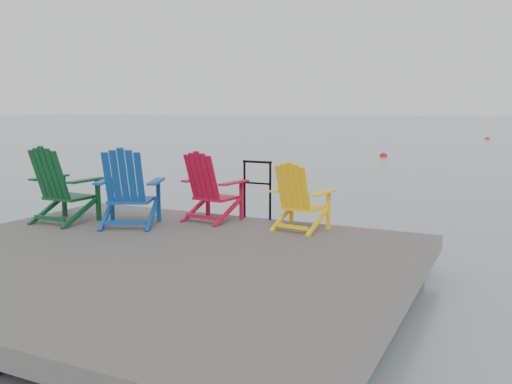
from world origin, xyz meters
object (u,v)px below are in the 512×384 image
at_px(chair_red, 211,187).
at_px(buoy_b, 383,157).
at_px(chair_yellow, 299,197).
at_px(buoy_d, 487,139).
at_px(handrail, 257,184).
at_px(chair_blue, 128,188).
at_px(chair_green, 62,185).

relative_size(chair_red, buoy_b, 2.82).
bearing_deg(buoy_b, chair_yellow, -80.83).
bearing_deg(buoy_d, handrail, -92.27).
relative_size(chair_blue, buoy_b, 3.04).
distance_m(chair_green, buoy_b, 19.72).
relative_size(handrail, chair_green, 0.80).
bearing_deg(chair_yellow, chair_green, -155.34).
relative_size(chair_yellow, buoy_b, 2.57).
height_order(chair_green, buoy_d, chair_green).
bearing_deg(handrail, buoy_b, 96.65).
xyz_separation_m(handrail, chair_red, (-0.55, -0.49, -0.02)).
distance_m(handrail, buoy_b, 18.27).
relative_size(chair_green, chair_blue, 1.00).
distance_m(handrail, chair_red, 0.73).
relative_size(buoy_b, buoy_d, 0.97).
relative_size(handrail, chair_yellow, 0.95).
xyz_separation_m(chair_blue, buoy_b, (-0.72, 19.47, -1.07)).
height_order(chair_green, chair_yellow, chair_green).
relative_size(handrail, buoy_d, 2.37).
xyz_separation_m(chair_blue, buoy_d, (2.86, 38.27, -1.07)).
bearing_deg(buoy_d, chair_green, -95.83).
xyz_separation_m(chair_green, buoy_d, (3.93, 38.48, -1.07)).
bearing_deg(chair_green, buoy_b, 90.07).
distance_m(chair_green, chair_blue, 1.09).
height_order(chair_blue, chair_yellow, chair_blue).
relative_size(chair_red, chair_yellow, 1.10).
bearing_deg(chair_green, buoy_d, 85.25).
xyz_separation_m(chair_red, buoy_d, (2.01, 37.40, -1.03)).
relative_size(chair_red, buoy_d, 2.75).
height_order(chair_red, buoy_b, chair_red).
bearing_deg(handrail, chair_yellow, -30.07).
distance_m(chair_green, chair_yellow, 3.52).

